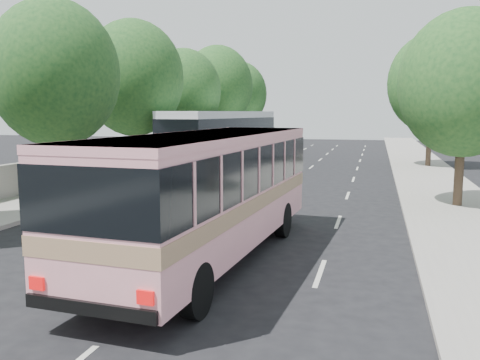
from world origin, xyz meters
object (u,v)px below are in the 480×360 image
(pink_bus, at_px, (210,183))
(pink_taxi, at_px, (251,187))
(white_pickup, at_px, (192,168))
(tour_coach_front, at_px, (223,135))
(tour_coach_rear, at_px, (252,132))

(pink_bus, height_order, pink_taxi, pink_bus)
(pink_bus, xyz_separation_m, white_pickup, (-5.80, 14.20, -1.29))
(tour_coach_front, bearing_deg, white_pickup, -83.36)
(pink_bus, xyz_separation_m, pink_taxi, (-1.06, 8.80, -1.41))
(pink_taxi, height_order, tour_coach_front, tour_coach_front)
(white_pickup, bearing_deg, tour_coach_front, 87.33)
(pink_taxi, bearing_deg, tour_coach_rear, 111.61)
(white_pickup, bearing_deg, pink_bus, -70.46)
(pink_bus, height_order, tour_coach_rear, tour_coach_rear)
(tour_coach_front, bearing_deg, pink_bus, -67.37)
(pink_taxi, relative_size, tour_coach_rear, 0.35)
(tour_coach_rear, bearing_deg, pink_taxi, -79.91)
(pink_bus, distance_m, white_pickup, 15.39)
(white_pickup, height_order, tour_coach_front, tour_coach_front)
(white_pickup, distance_m, tour_coach_rear, 19.11)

